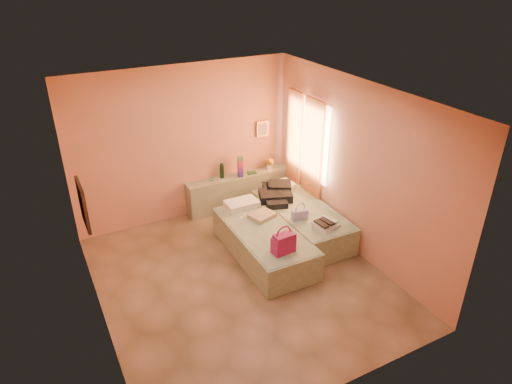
% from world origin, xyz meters
% --- Properties ---
extents(ground, '(4.50, 4.50, 0.00)m').
position_xyz_m(ground, '(0.00, 0.00, 0.00)').
color(ground, '#9D7C5E').
rests_on(ground, ground).
extents(room_walls, '(4.02, 4.51, 2.81)m').
position_xyz_m(room_walls, '(0.21, 0.57, 1.79)').
color(room_walls, '#E5967A').
rests_on(room_walls, ground).
extents(headboard_ledge, '(2.05, 0.30, 0.65)m').
position_xyz_m(headboard_ledge, '(0.98, 2.10, 0.33)').
color(headboard_ledge, '#96A385').
rests_on(headboard_ledge, ground).
extents(bed_left, '(0.92, 2.01, 0.50)m').
position_xyz_m(bed_left, '(0.60, 0.40, 0.25)').
color(bed_left, '#A8BD98').
rests_on(bed_left, ground).
extents(bed_right, '(0.92, 2.01, 0.50)m').
position_xyz_m(bed_right, '(1.50, 0.69, 0.25)').
color(bed_right, '#A8BD98').
rests_on(bed_right, ground).
extents(water_bottle, '(0.10, 0.10, 0.28)m').
position_xyz_m(water_bottle, '(0.66, 2.15, 0.79)').
color(water_bottle, '#153A24').
rests_on(water_bottle, headboard_ledge).
extents(rainbow_box, '(0.10, 0.10, 0.40)m').
position_xyz_m(rainbow_box, '(0.99, 2.04, 0.85)').
color(rainbow_box, '#A7145A').
rests_on(rainbow_box, headboard_ledge).
extents(small_dish, '(0.15, 0.15, 0.03)m').
position_xyz_m(small_dish, '(0.45, 2.15, 0.66)').
color(small_dish, '#529766').
rests_on(small_dish, headboard_ledge).
extents(green_book, '(0.17, 0.13, 0.03)m').
position_xyz_m(green_book, '(1.24, 2.05, 0.66)').
color(green_book, '#284B2F').
rests_on(green_book, headboard_ledge).
extents(flower_vase, '(0.23, 0.23, 0.28)m').
position_xyz_m(flower_vase, '(1.63, 2.07, 0.79)').
color(flower_vase, white).
rests_on(flower_vase, headboard_ledge).
extents(magenta_handbag, '(0.35, 0.21, 0.31)m').
position_xyz_m(magenta_handbag, '(0.55, -0.28, 0.66)').
color(magenta_handbag, '#A7145A').
rests_on(magenta_handbag, bed_left).
extents(khaki_garment, '(0.47, 0.41, 0.07)m').
position_xyz_m(khaki_garment, '(0.75, 0.74, 0.53)').
color(khaki_garment, tan).
rests_on(khaki_garment, bed_left).
extents(clothes_pile, '(0.80, 0.80, 0.18)m').
position_xyz_m(clothes_pile, '(1.31, 1.19, 0.59)').
color(clothes_pile, black).
rests_on(clothes_pile, bed_right).
extents(blue_handbag, '(0.28, 0.16, 0.17)m').
position_xyz_m(blue_handbag, '(1.27, 0.40, 0.58)').
color(blue_handbag, '#465AA9').
rests_on(blue_handbag, bed_right).
extents(towel_stack, '(0.41, 0.38, 0.10)m').
position_xyz_m(towel_stack, '(1.51, -0.01, 0.55)').
color(towel_stack, white).
rests_on(towel_stack, bed_right).
extents(sandal_pair, '(0.23, 0.29, 0.03)m').
position_xyz_m(sandal_pair, '(1.45, -0.04, 0.61)').
color(sandal_pair, black).
rests_on(sandal_pair, towel_stack).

